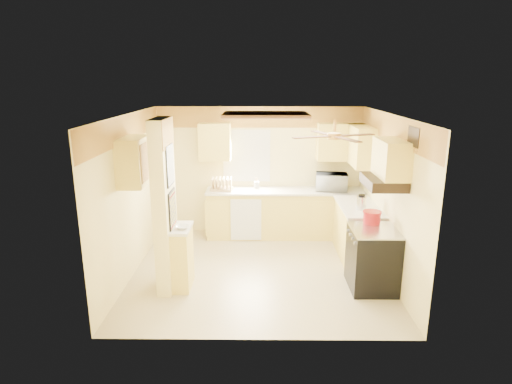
{
  "coord_description": "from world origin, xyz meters",
  "views": [
    {
      "loc": [
        0.02,
        -6.38,
        3.03
      ],
      "look_at": [
        -0.05,
        0.35,
        1.23
      ],
      "focal_mm": 30.0,
      "sensor_mm": 36.0,
      "label": 1
    }
  ],
  "objects_px": {
    "microwave": "(332,182)",
    "dutch_oven": "(372,217)",
    "stove": "(372,259)",
    "kettle": "(361,202)",
    "bowl": "(183,227)"
  },
  "relations": [
    {
      "from": "bowl",
      "to": "stove",
      "type": "bearing_deg",
      "value": 1.45
    },
    {
      "from": "bowl",
      "to": "kettle",
      "type": "relative_size",
      "value": 0.77
    },
    {
      "from": "microwave",
      "to": "bowl",
      "type": "height_order",
      "value": "microwave"
    },
    {
      "from": "bowl",
      "to": "kettle",
      "type": "xyz_separation_m",
      "value": [
        2.77,
        0.96,
        0.09
      ]
    },
    {
      "from": "microwave",
      "to": "dutch_oven",
      "type": "relative_size",
      "value": 2.14
    },
    {
      "from": "stove",
      "to": "dutch_oven",
      "type": "distance_m",
      "value": 0.62
    },
    {
      "from": "kettle",
      "to": "dutch_oven",
      "type": "bearing_deg",
      "value": -87.88
    },
    {
      "from": "stove",
      "to": "kettle",
      "type": "distance_m",
      "value": 1.07
    },
    {
      "from": "stove",
      "to": "bowl",
      "type": "height_order",
      "value": "bowl"
    },
    {
      "from": "stove",
      "to": "dutch_oven",
      "type": "xyz_separation_m",
      "value": [
        0.03,
        0.28,
        0.55
      ]
    },
    {
      "from": "bowl",
      "to": "dutch_oven",
      "type": "distance_m",
      "value": 2.81
    },
    {
      "from": "dutch_oven",
      "to": "stove",
      "type": "bearing_deg",
      "value": -95.37
    },
    {
      "from": "microwave",
      "to": "dutch_oven",
      "type": "height_order",
      "value": "microwave"
    },
    {
      "from": "kettle",
      "to": "microwave",
      "type": "bearing_deg",
      "value": 103.16
    },
    {
      "from": "microwave",
      "to": "bowl",
      "type": "relative_size",
      "value": 3.04
    }
  ]
}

